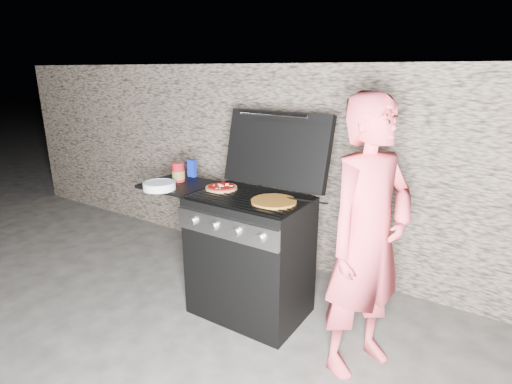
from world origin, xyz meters
The scene contains 10 objects.
ground centered at (0.00, 0.00, 0.00)m, with size 50.00×50.00×0.00m, color #383531.
stone_wall centered at (0.00, 1.05, 0.90)m, with size 8.00×0.35×1.80m, color gray.
gas_grill centered at (-0.25, 0.00, 0.46)m, with size 1.34×0.79×0.91m, color black, non-canonical shape.
pizza_topped centered at (-0.27, 0.03, 0.92)m, with size 0.23×0.23×0.03m, color tan, non-canonical shape.
pizza_plain centered at (0.21, -0.03, 0.92)m, with size 0.30×0.30×0.02m, color #B2882B.
sauce_jar centered at (-0.71, 0.04, 0.98)m, with size 0.10×0.10×0.15m, color maroon.
blue_carton centered at (-0.71, 0.21, 0.97)m, with size 0.07×0.04×0.14m, color #0B1F99.
plate_stack centered at (-0.67, -0.20, 0.93)m, with size 0.24×0.24×0.05m, color white.
person centered at (0.86, -0.09, 0.82)m, with size 0.60×0.39×1.65m, color #E94955.
tongs centered at (0.42, 0.00, 0.95)m, with size 0.01×0.01×0.41m, color black.
Camera 1 is at (1.46, -2.19, 1.75)m, focal length 28.00 mm.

